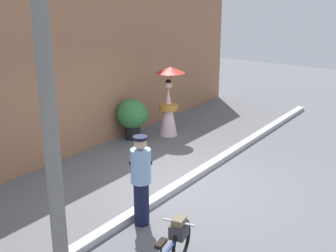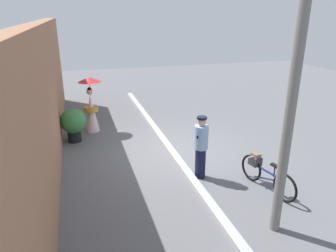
# 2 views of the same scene
# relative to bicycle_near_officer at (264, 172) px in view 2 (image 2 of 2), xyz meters

# --- Properties ---
(ground_plane) EXTENTS (30.00, 30.00, 0.00)m
(ground_plane) POSITION_rel_bicycle_near_officer_xyz_m (2.54, 1.49, -0.40)
(ground_plane) COLOR slate
(building_wall) EXTENTS (14.00, 0.40, 3.65)m
(building_wall) POSITION_rel_bicycle_near_officer_xyz_m (2.54, 4.76, 1.42)
(building_wall) COLOR #9E6B4C
(building_wall) RESTS_ON ground_plane
(sidewalk_curb) EXTENTS (14.00, 0.20, 0.12)m
(sidewalk_curb) POSITION_rel_bicycle_near_officer_xyz_m (2.54, 1.49, -0.34)
(sidewalk_curb) COLOR #B2B2B7
(sidewalk_curb) RESTS_ON ground_plane
(bicycle_near_officer) EXTENTS (1.68, 0.53, 0.76)m
(bicycle_near_officer) POSITION_rel_bicycle_near_officer_xyz_m (0.00, 0.00, 0.00)
(bicycle_near_officer) COLOR black
(bicycle_near_officer) RESTS_ON ground_plane
(person_officer) EXTENTS (0.34, 0.34, 1.59)m
(person_officer) POSITION_rel_bicycle_near_officer_xyz_m (0.90, 1.23, 0.44)
(person_officer) COLOR #141938
(person_officer) RESTS_ON ground_plane
(person_with_parasol) EXTENTS (0.76, 0.76, 1.87)m
(person_with_parasol) POSITION_rel_bicycle_near_officer_xyz_m (5.00, 3.57, 0.52)
(person_with_parasol) COLOR silver
(person_with_parasol) RESTS_ON ground_plane
(potted_plant_by_door) EXTENTS (0.81, 0.79, 1.08)m
(potted_plant_by_door) POSITION_rel_bicycle_near_officer_xyz_m (4.21, 4.17, 0.22)
(potted_plant_by_door) COLOR black
(potted_plant_by_door) RESTS_ON ground_plane
(utility_pole) EXTENTS (0.18, 0.18, 4.80)m
(utility_pole) POSITION_rel_bicycle_near_officer_xyz_m (-1.37, 0.61, 2.00)
(utility_pole) COLOR slate
(utility_pole) RESTS_ON ground_plane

